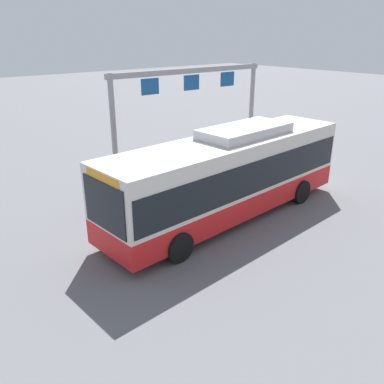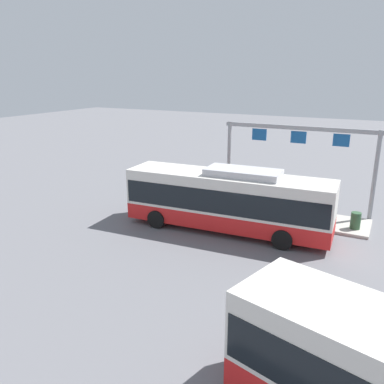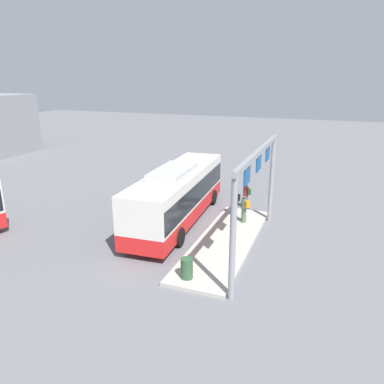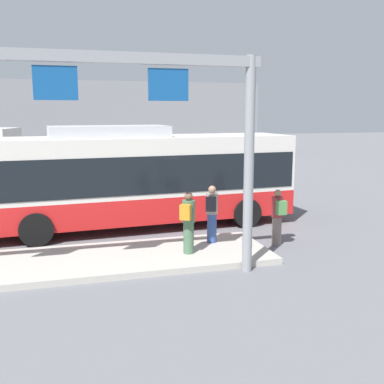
% 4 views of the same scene
% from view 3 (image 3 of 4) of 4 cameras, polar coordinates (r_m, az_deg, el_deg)
% --- Properties ---
extents(ground_plane, '(120.00, 120.00, 0.00)m').
position_cam_3_polar(ground_plane, '(22.21, -2.10, -4.53)').
color(ground_plane, slate).
extents(platform_curb, '(10.00, 2.80, 0.16)m').
position_cam_3_polar(platform_curb, '(19.45, 5.25, -7.66)').
color(platform_curb, '#B2ADA3').
rests_on(platform_curb, ground).
extents(bus_main, '(10.99, 3.16, 3.46)m').
position_cam_3_polar(bus_main, '(21.59, -2.16, -0.07)').
color(bus_main, red).
rests_on(bus_main, ground).
extents(person_boarding, '(0.50, 0.60, 1.67)m').
position_cam_3_polar(person_boarding, '(22.53, 6.64, -1.47)').
color(person_boarding, '#334C8C').
rests_on(person_boarding, platform_curb).
extents(person_waiting_near, '(0.34, 0.52, 1.67)m').
position_cam_3_polar(person_waiting_near, '(24.32, 8.42, -0.50)').
color(person_waiting_near, slate).
rests_on(person_waiting_near, ground).
extents(person_waiting_mid, '(0.54, 0.60, 1.67)m').
position_cam_3_polar(person_waiting_mid, '(21.49, 8.15, -2.48)').
color(person_waiting_mid, '#476B4C').
rests_on(person_waiting_mid, platform_curb).
extents(platform_sign_gantry, '(9.12, 0.24, 5.20)m').
position_cam_3_polar(platform_sign_gantry, '(17.44, 10.18, 1.99)').
color(platform_sign_gantry, gray).
rests_on(platform_sign_gantry, ground).
extents(trash_bin, '(0.52, 0.52, 0.90)m').
position_cam_3_polar(trash_bin, '(15.78, -0.82, -11.78)').
color(trash_bin, '#2D5133').
rests_on(trash_bin, platform_curb).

